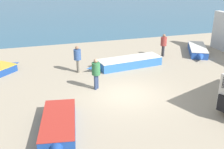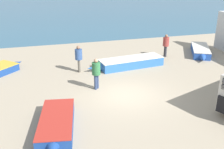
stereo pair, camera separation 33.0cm
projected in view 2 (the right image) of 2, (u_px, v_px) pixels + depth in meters
name	position (u px, v px, depth m)	size (l,w,h in m)	color
ground_plane	(125.00, 95.00, 14.36)	(200.00, 200.00, 0.00)	tan
sea_water	(53.00, 1.00, 60.88)	(120.00, 80.00, 0.01)	#33607A
fishing_rowboat_0	(129.00, 63.00, 18.51)	(5.64, 1.94, 0.63)	#2D66AD
fishing_rowboat_1	(57.00, 124.00, 11.05)	(1.95, 4.22, 0.56)	navy
fishing_rowboat_4	(200.00, 51.00, 21.36)	(2.91, 4.34, 0.58)	#234CA3
fisherman_0	(166.00, 43.00, 20.53)	(0.47, 0.47, 1.79)	#38383D
fisherman_1	(79.00, 56.00, 17.32)	(0.48, 0.48, 1.81)	#5B564C
fisherman_3	(96.00, 71.00, 14.74)	(0.48, 0.48, 1.82)	navy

